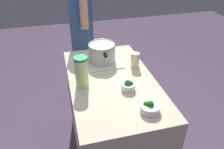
% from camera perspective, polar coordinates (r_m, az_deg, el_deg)
% --- Properties ---
extents(counter_slab, '(1.16, 0.67, 0.92)m').
position_cam_1_polar(counter_slab, '(2.06, -0.00, -11.97)').
color(counter_slab, beige).
rests_on(counter_slab, ground_plane).
extents(dish_cloth, '(0.34, 0.32, 0.01)m').
position_cam_1_polar(dish_cloth, '(2.03, -2.50, 3.53)').
color(dish_cloth, beige).
rests_on(dish_cloth, counter_slab).
extents(cooking_pot, '(0.31, 0.24, 0.16)m').
position_cam_1_polar(cooking_pot, '(1.99, -2.56, 5.74)').
color(cooking_pot, '#B7B7BC').
rests_on(cooking_pot, dish_cloth).
extents(lemonade_pitcher, '(0.10, 0.10, 0.24)m').
position_cam_1_polar(lemonade_pitcher, '(1.66, -7.77, 0.73)').
color(lemonade_pitcher, '#E2F19C').
rests_on(lemonade_pitcher, counter_slab).
extents(mason_jar, '(0.08, 0.08, 0.13)m').
position_cam_1_polar(mason_jar, '(1.93, 5.89, 3.74)').
color(mason_jar, beige).
rests_on(mason_jar, counter_slab).
extents(broccoli_bowl_front, '(0.10, 0.10, 0.08)m').
position_cam_1_polar(broccoli_bowl_front, '(1.65, 4.18, -2.86)').
color(broccoli_bowl_front, silver).
rests_on(broccoli_bowl_front, counter_slab).
extents(broccoli_bowl_center, '(0.13, 0.13, 0.08)m').
position_cam_1_polar(broccoli_bowl_center, '(1.49, 9.60, -8.20)').
color(broccoli_bowl_center, silver).
rests_on(broccoli_bowl_center, counter_slab).
extents(person_cook, '(0.50, 0.28, 1.61)m').
position_cam_1_polar(person_cook, '(2.53, -7.33, 8.62)').
color(person_cook, '#A6A287').
rests_on(person_cook, ground_plane).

